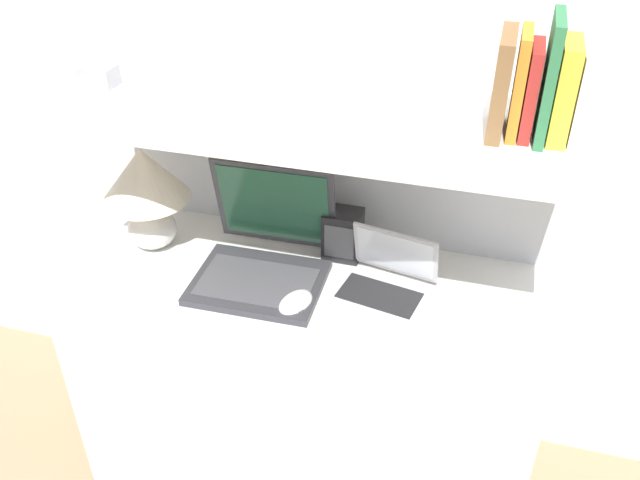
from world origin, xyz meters
The scene contains 16 objects.
wall_back centered at (0.00, 0.61, 1.20)m, with size 6.00×0.05×2.40m.
desk centered at (0.00, 0.27, 0.37)m, with size 1.26×0.54×0.74m.
back_riser centered at (0.00, 0.56, 0.60)m, with size 1.26×0.04×1.20m.
shelf centered at (0.00, 0.34, 1.21)m, with size 1.26×0.49×0.03m.
table_lamp centered at (-0.48, 0.34, 0.94)m, with size 0.24×0.24×0.31m.
laptop_large centered at (-0.13, 0.30, 0.81)m, with size 0.35×0.34×0.29m.
laptop_small centered at (0.21, 0.30, 0.78)m, with size 0.27×0.24×0.16m.
computer_mouse centered at (0.00, 0.18, 0.76)m, with size 0.10×0.13×0.04m.
router_box centered at (0.06, 0.44, 0.82)m, with size 0.10×0.09×0.14m.
book_white centered at (0.59, 0.34, 1.32)m, with size 0.02×0.12×0.20m.
book_yellow centered at (0.55, 0.34, 1.33)m, with size 0.04×0.14×0.21m.
book_green centered at (0.52, 0.34, 1.35)m, with size 0.02×0.17×0.26m.
book_red centered at (0.49, 0.34, 1.32)m, with size 0.02×0.13×0.20m.
book_orange centered at (0.46, 0.34, 1.34)m, with size 0.02×0.14×0.22m.
book_brown centered at (0.42, 0.34, 1.33)m, with size 0.03×0.17×0.22m.
shelf_gadget centered at (-0.56, 0.34, 1.25)m, with size 0.08×0.07×0.05m.
Camera 1 is at (0.42, -1.10, 1.87)m, focal length 38.00 mm.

